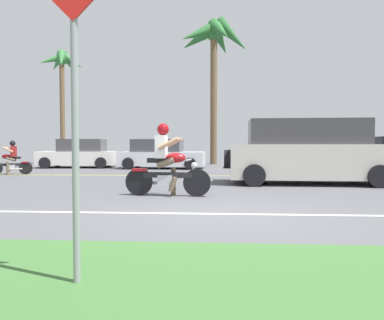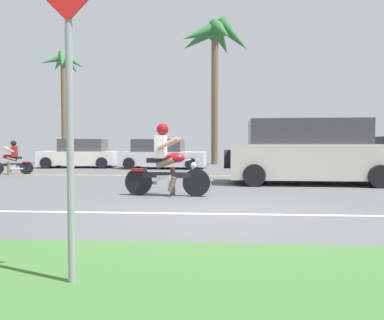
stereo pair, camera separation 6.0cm
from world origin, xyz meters
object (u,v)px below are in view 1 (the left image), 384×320
at_px(parked_car_0, 79,154).
at_px(street_sign, 74,83).
at_px(parked_car_1, 161,155).
at_px(motorcyclist_distant, 11,160).
at_px(palm_tree_1, 62,70).
at_px(suv_nearby, 308,153).
at_px(parked_car_2, 277,153).
at_px(palm_tree_0, 214,43).
at_px(motorcyclist, 167,165).

height_order(parked_car_0, street_sign, street_sign).
height_order(parked_car_1, motorcyclist_distant, parked_car_1).
distance_m(parked_car_0, parked_car_1, 4.34).
distance_m(palm_tree_1, street_sign, 20.94).
height_order(suv_nearby, palm_tree_1, palm_tree_1).
height_order(parked_car_1, street_sign, street_sign).
relative_size(motorcyclist_distant, street_sign, 0.56).
bearing_deg(suv_nearby, parked_car_2, 87.82).
bearing_deg(palm_tree_1, motorcyclist_distant, -82.54).
height_order(parked_car_0, palm_tree_1, palm_tree_1).
bearing_deg(motorcyclist_distant, parked_car_2, 23.64).
bearing_deg(parked_car_2, motorcyclist_distant, -156.36).
bearing_deg(parked_car_0, palm_tree_0, 28.11).
distance_m(palm_tree_0, palm_tree_1, 9.13).
bearing_deg(motorcyclist, parked_car_1, 99.06).
xyz_separation_m(suv_nearby, parked_car_2, (0.29, 7.68, -0.18)).
height_order(parked_car_2, street_sign, street_sign).
distance_m(parked_car_2, palm_tree_1, 13.34).
xyz_separation_m(motorcyclist, suv_nearby, (3.92, 2.93, 0.23)).
distance_m(parked_car_0, palm_tree_0, 10.16).
bearing_deg(palm_tree_1, suv_nearby, -41.14).
bearing_deg(parked_car_0, motorcyclist, -60.35).
bearing_deg(parked_car_0, street_sign, -69.92).
height_order(palm_tree_0, palm_tree_1, palm_tree_0).
relative_size(motorcyclist, suv_nearby, 0.41).
relative_size(parked_car_1, palm_tree_1, 0.62).
relative_size(parked_car_0, parked_car_1, 0.93).
height_order(suv_nearby, motorcyclist_distant, suv_nearby).
bearing_deg(parked_car_1, parked_car_2, 8.00).
bearing_deg(suv_nearby, street_sign, -114.57).
distance_m(suv_nearby, parked_car_2, 7.69).
distance_m(parked_car_1, palm_tree_0, 8.16).
distance_m(parked_car_0, street_sign, 17.07).
height_order(parked_car_0, palm_tree_0, palm_tree_0).
xyz_separation_m(suv_nearby, parked_car_0, (-9.79, 7.38, -0.26)).
bearing_deg(parked_car_0, palm_tree_1, 124.78).
bearing_deg(parked_car_1, palm_tree_1, 151.28).
bearing_deg(palm_tree_0, parked_car_0, -151.89).
distance_m(motorcyclist, parked_car_1, 9.93).
height_order(parked_car_0, motorcyclist_distant, parked_car_0).
bearing_deg(motorcyclist_distant, palm_tree_0, 46.05).
height_order(suv_nearby, street_sign, street_sign).
distance_m(parked_car_2, palm_tree_0, 7.94).
relative_size(parked_car_1, palm_tree_0, 0.48).
relative_size(parked_car_1, motorcyclist_distant, 2.68).
xyz_separation_m(parked_car_0, palm_tree_1, (-2.07, 2.99, 4.87)).
bearing_deg(parked_car_2, suv_nearby, -92.18).
bearing_deg(parked_car_1, motorcyclist_distant, -142.91).
xyz_separation_m(palm_tree_0, motorcyclist_distant, (-7.96, -8.26, -6.63)).
relative_size(motorcyclist, palm_tree_1, 0.30).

